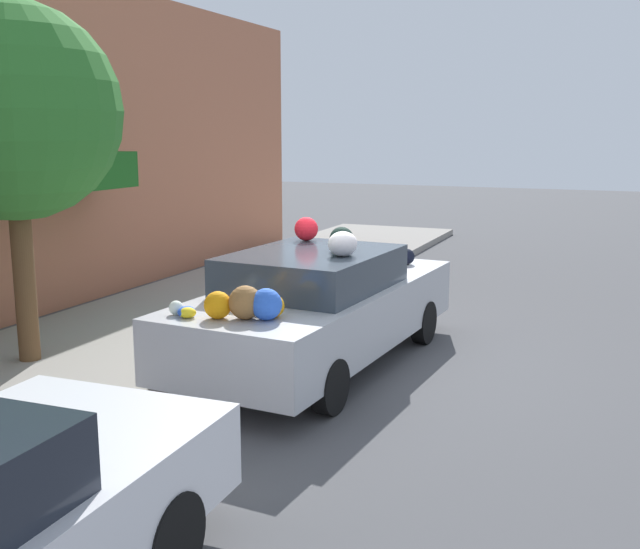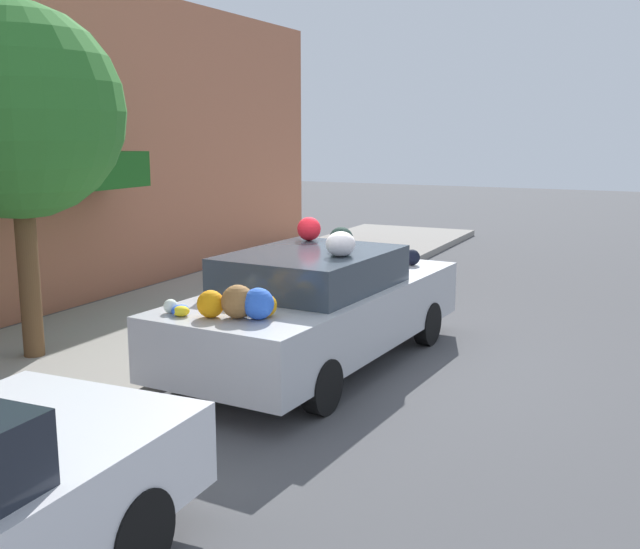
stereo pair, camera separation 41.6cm
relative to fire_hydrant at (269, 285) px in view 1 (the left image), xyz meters
The scene contains 5 objects.
ground_plane 2.51m from the fire_hydrant, 139.57° to the right, with size 60.00×60.00×0.00m, color #4C4C4F.
sidewalk_curb 2.21m from the fire_hydrant, 149.43° to the left, with size 24.00×3.20×0.15m.
street_tree 4.47m from the fire_hydrant, 158.12° to the left, with size 2.41×2.41×4.04m.
fire_hydrant is the anchor object (origin of this frame).
art_car 2.52m from the fire_hydrant, 139.98° to the right, with size 4.67×2.09×1.70m.
Camera 1 is at (-8.00, -3.38, 2.76)m, focal length 42.00 mm.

